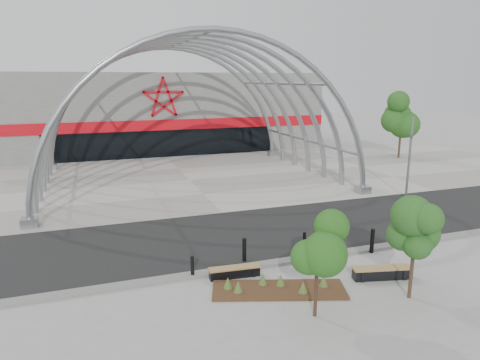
% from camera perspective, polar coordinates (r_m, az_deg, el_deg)
% --- Properties ---
extents(ground, '(140.00, 140.00, 0.00)m').
position_cam_1_polar(ground, '(18.10, 4.25, -10.83)').
color(ground, '#969690').
rests_on(ground, ground).
extents(road, '(140.00, 7.00, 0.02)m').
position_cam_1_polar(road, '(21.11, 0.45, -7.15)').
color(road, black).
rests_on(road, ground).
extents(forecourt, '(60.00, 17.00, 0.04)m').
position_cam_1_polar(forecourt, '(32.19, -6.76, -0.01)').
color(forecourt, gray).
rests_on(forecourt, ground).
extents(kerb, '(60.00, 0.50, 0.12)m').
position_cam_1_polar(kerb, '(17.87, 4.58, -10.96)').
color(kerb, slate).
rests_on(kerb, ground).
extents(arena_building, '(34.00, 15.24, 8.00)m').
position_cam_1_polar(arena_building, '(49.14, -11.54, 9.09)').
color(arena_building, slate).
rests_on(arena_building, ground).
extents(vault_canopy, '(20.80, 15.80, 20.36)m').
position_cam_1_polar(vault_canopy, '(32.19, -6.76, -0.01)').
color(vault_canopy, gray).
rests_on(vault_canopy, ground).
extents(planting_bed, '(4.96, 2.85, 0.50)m').
position_cam_1_polar(planting_bed, '(15.82, 4.96, -14.11)').
color(planting_bed, '#3B2618').
rests_on(planting_bed, ground).
extents(signal_pole, '(0.19, 0.73, 5.13)m').
position_cam_1_polar(signal_pole, '(28.75, 21.67, 2.95)').
color(signal_pole, slate).
rests_on(signal_pole, ground).
extents(street_tree_0, '(1.57, 1.57, 3.57)m').
position_cam_1_polar(street_tree_0, '(13.46, 10.38, -7.93)').
color(street_tree_0, black).
rests_on(street_tree_0, ground).
extents(street_tree_1, '(1.55, 1.55, 3.66)m').
position_cam_1_polar(street_tree_1, '(15.48, 22.43, -5.65)').
color(street_tree_1, '#302516').
rests_on(street_tree_1, ground).
extents(bench_0, '(2.02, 0.59, 0.42)m').
position_cam_1_polar(bench_0, '(16.71, -0.73, -12.17)').
color(bench_0, black).
rests_on(bench_0, ground).
extents(bench_1, '(2.30, 0.99, 0.47)m').
position_cam_1_polar(bench_1, '(17.43, 18.36, -11.69)').
color(bench_1, black).
rests_on(bench_1, ground).
extents(bollard_0, '(0.14, 0.14, 0.86)m').
position_cam_1_polar(bollard_0, '(16.69, -6.37, -11.44)').
color(bollard_0, black).
rests_on(bollard_0, ground).
extents(bollard_1, '(0.16, 0.16, 1.01)m').
position_cam_1_polar(bollard_1, '(17.91, 0.58, -9.30)').
color(bollard_1, black).
rests_on(bollard_1, ground).
extents(bollard_2, '(0.14, 0.14, 0.85)m').
position_cam_1_polar(bollard_2, '(19.22, 8.56, -8.09)').
color(bollard_2, black).
rests_on(bollard_2, ground).
extents(bollard_3, '(0.16, 0.16, 1.00)m').
position_cam_1_polar(bollard_3, '(17.46, 8.46, -10.09)').
color(bollard_3, black).
rests_on(bollard_3, ground).
extents(bollard_4, '(0.17, 0.17, 1.09)m').
position_cam_1_polar(bollard_4, '(19.61, 17.21, -7.76)').
color(bollard_4, black).
rests_on(bollard_4, ground).
extents(bg_tree_1, '(2.70, 2.70, 5.91)m').
position_cam_1_polar(bg_tree_1, '(43.27, 20.82, 8.31)').
color(bg_tree_1, black).
rests_on(bg_tree_1, ground).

